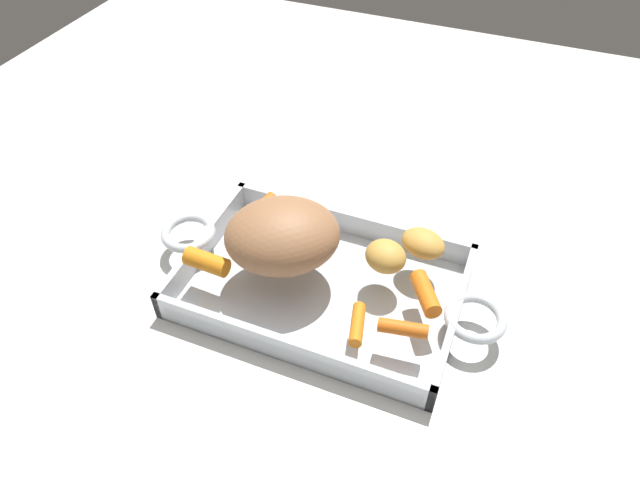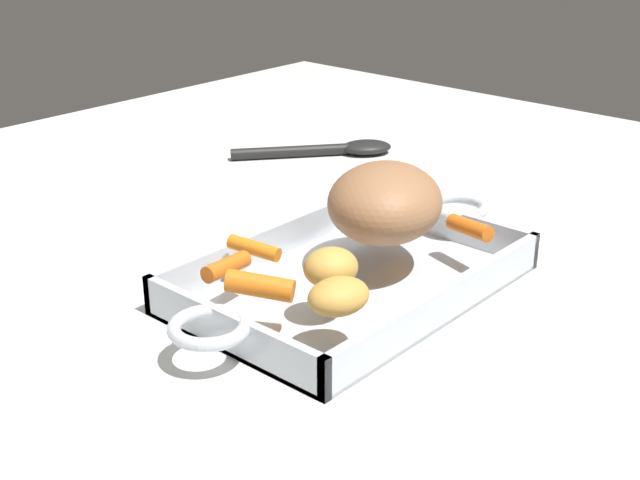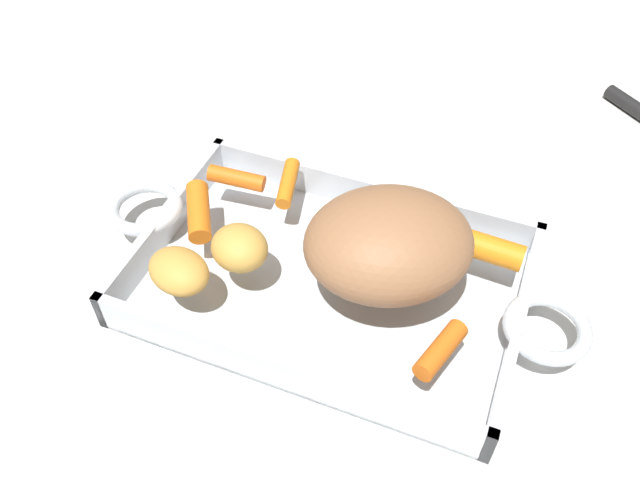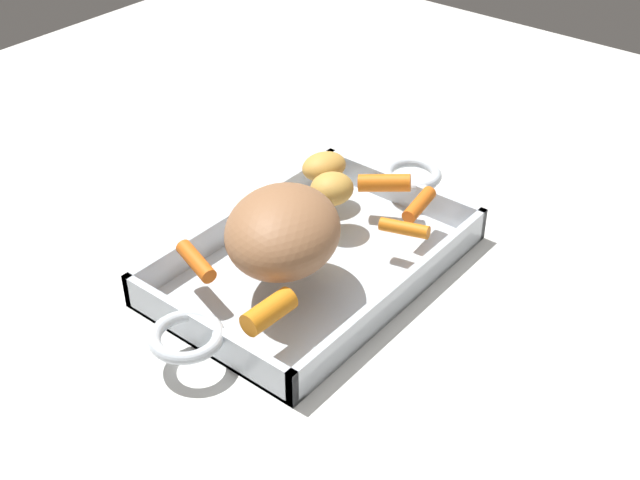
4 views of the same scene
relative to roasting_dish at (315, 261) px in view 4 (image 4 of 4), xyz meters
name	(u,v)px [view 4 (image 4 of 4)]	position (x,y,z in m)	size (l,w,h in m)	color
ground_plane	(315,270)	(0.00, 0.00, -0.01)	(1.64, 1.64, 0.00)	silver
roasting_dish	(315,261)	(0.00, 0.00, 0.00)	(0.45, 0.23, 0.04)	silver
pork_roast	(280,229)	(-0.05, 0.00, 0.07)	(0.14, 0.12, 0.08)	#9B6945
baby_carrot_center_right	(419,205)	(0.12, -0.06, 0.04)	(0.02, 0.02, 0.06)	orange
baby_carrot_southwest	(196,261)	(-0.11, 0.06, 0.04)	(0.02, 0.02, 0.06)	orange
baby_carrot_southeast	(269,312)	(-0.13, -0.05, 0.04)	(0.02, 0.02, 0.06)	orange
baby_carrot_short	(404,228)	(0.07, -0.07, 0.04)	(0.01, 0.01, 0.06)	orange
baby_carrot_northeast	(384,183)	(0.13, 0.00, 0.04)	(0.02, 0.02, 0.06)	orange
potato_whole	(332,189)	(0.07, 0.03, 0.05)	(0.05, 0.05, 0.04)	gold
potato_golden_small	(324,167)	(0.11, 0.07, 0.04)	(0.06, 0.04, 0.03)	gold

